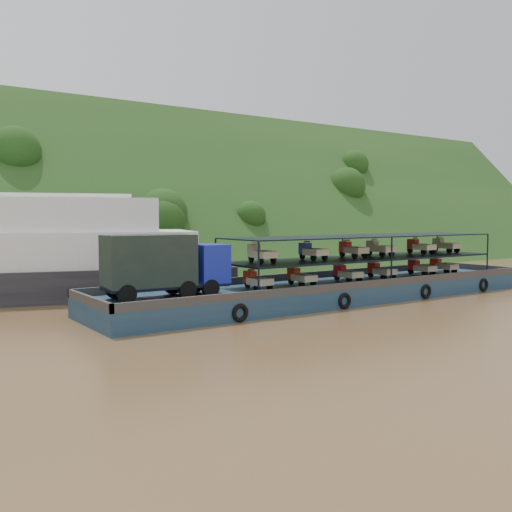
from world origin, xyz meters
TOP-DOWN VIEW (x-y plane):
  - ground at (0.00, 0.00)m, footprint 160.00×160.00m
  - hillside at (0.00, 36.00)m, footprint 140.00×39.60m
  - cargo_barge at (1.32, 0.58)m, footprint 35.00×7.18m

SIDE VIEW (x-z plane):
  - ground at x=0.00m, z-range 0.00..0.00m
  - hillside at x=0.00m, z-range -19.80..19.80m
  - cargo_barge at x=1.32m, z-range -1.23..3.68m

